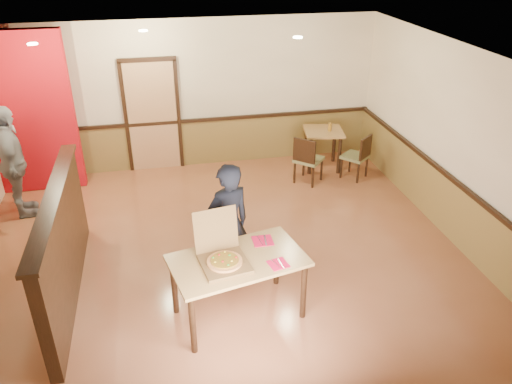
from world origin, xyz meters
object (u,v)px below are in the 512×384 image
Objects in this scene: diner at (228,225)px; condiment at (330,127)px; passerby at (13,163)px; side_table at (323,139)px; diner_chair at (225,245)px; side_chair_left at (307,158)px; side_chair_right at (358,155)px; main_table at (238,267)px; pizza_box at (223,257)px.

diner is 10.87× the size of condiment.
side_table is at bearing -95.75° from passerby.
condiment reaches higher than diner_chair.
diner_chair is 5.42× the size of condiment.
condiment is (2.44, 3.10, -0.00)m from diner.
side_chair_right is at bearing -136.71° from side_chair_left.
passerby reaches higher than main_table.
passerby reaches higher than pizza_box.
diner_chair is 0.50× the size of diner.
side_table is 0.45× the size of passerby.
diner_chair is (-0.03, 0.83, -0.24)m from main_table.
diner_chair is at bearing 79.70° from main_table.
diner_chair is 3.79m from passerby.
passerby reaches higher than side_chair_right.
pizza_box is at bearing 177.81° from main_table.
passerby is at bearing -39.19° from side_chair_right.
side_chair_right is 0.78m from side_table.
pizza_box is (2.86, -3.14, -0.03)m from passerby.
pizza_box is (-0.17, -0.03, 0.18)m from main_table.
diner_chair is 1.03× the size of side_table.
condiment is at bearing 46.26° from pizza_box.
main_table is 4.35m from passerby.
side_table is 5.28× the size of condiment.
diner is at bearing -90.29° from diner_chair.
side_chair_right is at bearing -102.21° from passerby.
side_chair_left is at bearing 49.01° from pizza_box.
side_table is at bearing -91.22° from side_chair_right.
main_table is 1.97× the size of side_chair_right.
side_chair_left is 5.76× the size of condiment.
main_table is 0.91× the size of passerby.
side_chair_left is 0.53× the size of diner.
side_chair_left reaches higher than side_table.
main_table is at bearing -100.82° from diner_chair.
main_table is at bearing -122.72° from condiment.
side_table is at bearing 47.66° from pizza_box.
diner_chair is 3.06m from side_chair_left.
side_chair_left reaches higher than side_chair_right.
side_chair_left is (1.88, 2.42, 0.03)m from diner_chair.
side_chair_left reaches higher than diner_chair.
side_chair_right is at bearing -160.79° from diner.
side_chair_right is at bearing -54.14° from condiment.
side_table is at bearing 46.13° from main_table.
side_table is at bearing 150.88° from condiment.
passerby is (-5.86, -0.15, 0.45)m from side_chair_right.
side_chair_right is at bearing -50.60° from side_table.
diner_chair is at bearing -140.76° from passerby.
side_chair_left is 3.87m from pizza_box.
side_chair_left is at bearing -137.56° from condiment.
passerby is (-3.00, 2.27, 0.46)m from diner_chair.
diner_chair is at bearing 71.35° from pizza_box.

